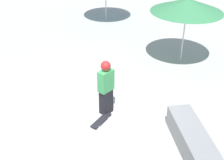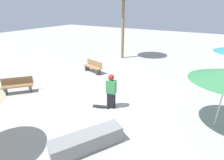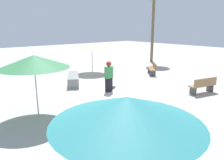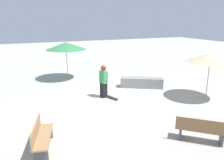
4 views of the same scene
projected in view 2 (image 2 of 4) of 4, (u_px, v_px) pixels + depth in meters
The scene contains 6 objects.
ground_plane at pixel (101, 105), 8.50m from camera, with size 60.00×60.00×0.00m, color #ADA8A0.
skater_main at pixel (111, 90), 7.98m from camera, with size 0.32×0.48×1.67m.
skateboard at pixel (101, 106), 8.27m from camera, with size 0.46×0.82×0.07m.
concrete_ledge at pixel (87, 141), 5.81m from camera, with size 2.41×1.78×0.58m.
bench_near at pixel (93, 67), 12.59m from camera, with size 0.82×1.66×0.85m.
bench_far at pixel (18, 85), 9.58m from camera, with size 1.47×1.41×0.85m.
Camera 2 is at (6.06, 4.20, 4.43)m, focal length 28.00 mm.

